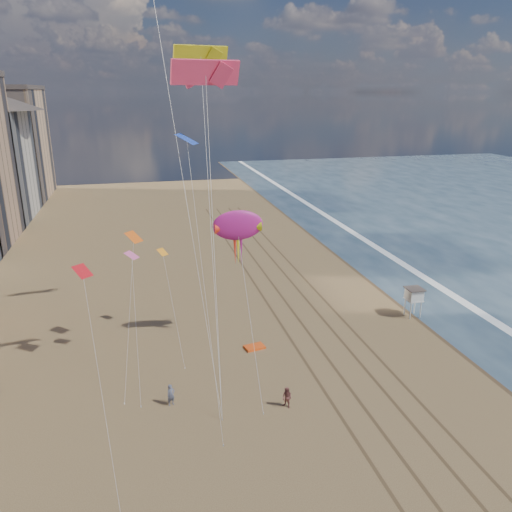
{
  "coord_description": "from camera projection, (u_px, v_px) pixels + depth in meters",
  "views": [
    {
      "loc": [
        -16.1,
        -20.91,
        25.36
      ],
      "look_at": [
        -4.85,
        26.0,
        9.5
      ],
      "focal_mm": 35.0,
      "sensor_mm": 36.0,
      "label": 1
    }
  ],
  "objects": [
    {
      "name": "grounded_kite",
      "position": [
        254.0,
        347.0,
        51.94
      ],
      "size": [
        2.26,
        1.67,
        0.23
      ],
      "primitive_type": "cube",
      "rotation": [
        0.0,
        0.0,
        0.2
      ],
      "color": "#FF5215",
      "rests_on": "ground"
    },
    {
      "name": "show_kite",
      "position": [
        238.0,
        226.0,
        49.55
      ],
      "size": [
        4.8,
        7.09,
        17.59
      ],
      "color": "#B31B7E",
      "rests_on": "ground"
    },
    {
      "name": "parafoils",
      "position": [
        181.0,
        10.0,
        42.43
      ],
      "size": [
        10.64,
        15.49,
        15.04
      ],
      "color": "black",
      "rests_on": "ground"
    },
    {
      "name": "kite_flyer_b",
      "position": [
        287.0,
        398.0,
        41.91
      ],
      "size": [
        1.12,
        1.16,
        1.88
      ],
      "primitive_type": "imported",
      "rotation": [
        0.0,
        0.0,
        -0.92
      ],
      "color": "brown",
      "rests_on": "ground"
    },
    {
      "name": "tracks",
      "position": [
        309.0,
        317.0,
        59.08
      ],
      "size": [
        7.68,
        120.0,
        0.01
      ],
      "color": "brown",
      "rests_on": "ground"
    },
    {
      "name": "kite_flyer_a",
      "position": [
        171.0,
        395.0,
        42.24
      ],
      "size": [
        0.84,
        0.72,
        1.94
      ],
      "primitive_type": "imported",
      "rotation": [
        0.0,
        0.0,
        0.43
      ],
      "color": "#54586C",
      "rests_on": "ground"
    },
    {
      "name": "lifeguard_stand",
      "position": [
        414.0,
        295.0,
        58.55
      ],
      "size": [
        1.97,
        1.97,
        3.56
      ],
      "color": "white",
      "rests_on": "ground"
    },
    {
      "name": "foam",
      "position": [
        420.0,
        275.0,
        72.89
      ],
      "size": [
        260.0,
        260.0,
        0.0
      ],
      "primitive_type": "plane",
      "color": "white",
      "rests_on": "ground"
    },
    {
      "name": "wet_sand",
      "position": [
        394.0,
        277.0,
        71.97
      ],
      "size": [
        260.0,
        260.0,
        0.0
      ],
      "primitive_type": "plane",
      "color": "#42301E",
      "rests_on": "ground"
    },
    {
      "name": "small_kites",
      "position": [
        143.0,
        223.0,
        43.85
      ],
      "size": [
        10.3,
        17.26,
        13.56
      ],
      "color": "blue",
      "rests_on": "ground"
    }
  ]
}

